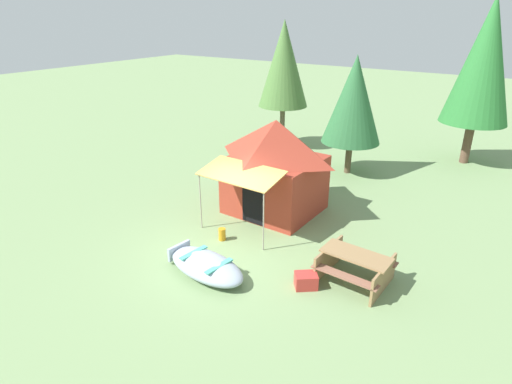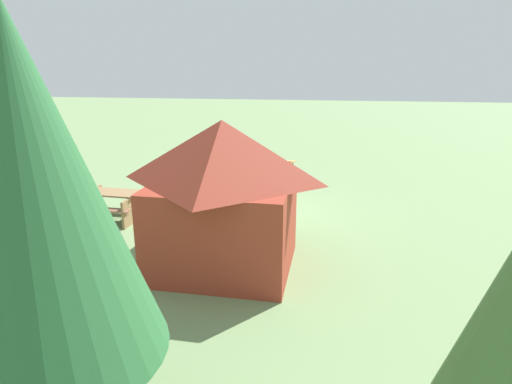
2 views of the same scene
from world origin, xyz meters
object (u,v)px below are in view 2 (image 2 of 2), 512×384
object	(u,v)px
canvas_cabin_tent	(223,194)
fuel_can	(255,217)
beached_rowboat	(240,196)
picnic_table	(111,202)
pine_tree_back_left	(28,192)
cooler_box	(154,203)

from	to	relation	value
canvas_cabin_tent	fuel_can	size ratio (longest dim) A/B	10.46
beached_rowboat	fuel_can	distance (m)	1.71
picnic_table	pine_tree_back_left	size ratio (longest dim) A/B	0.37
beached_rowboat	picnic_table	size ratio (longest dim) A/B	1.42
picnic_table	cooler_box	distance (m)	1.24
beached_rowboat	picnic_table	distance (m)	3.60
beached_rowboat	cooler_box	size ratio (longest dim) A/B	4.61
cooler_box	pine_tree_back_left	xyz separation A→B (m)	(-2.16, 7.75, 2.73)
cooler_box	pine_tree_back_left	bearing A→B (deg)	105.59
canvas_cabin_tent	picnic_table	size ratio (longest dim) A/B	2.23
picnic_table	fuel_can	bearing A→B (deg)	-176.96
cooler_box	fuel_can	xyz separation A→B (m)	(-3.01, 0.66, -0.00)
beached_rowboat	cooler_box	xyz separation A→B (m)	(2.29, 0.89, -0.07)
pine_tree_back_left	fuel_can	bearing A→B (deg)	-96.81
fuel_can	pine_tree_back_left	bearing A→B (deg)	83.19
picnic_table	pine_tree_back_left	world-z (taller)	pine_tree_back_left
beached_rowboat	fuel_can	bearing A→B (deg)	114.73
beached_rowboat	picnic_table	bearing A→B (deg)	29.28
beached_rowboat	pine_tree_back_left	world-z (taller)	pine_tree_back_left
beached_rowboat	canvas_cabin_tent	xyz separation A→B (m)	(-0.50, 4.05, 1.30)
picnic_table	cooler_box	bearing A→B (deg)	-134.24
beached_rowboat	cooler_box	distance (m)	2.46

